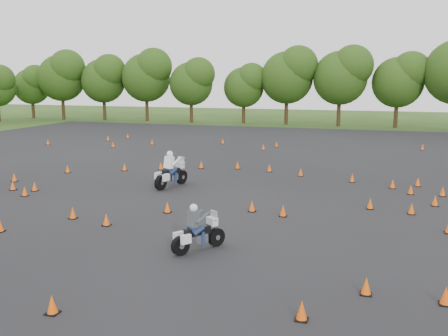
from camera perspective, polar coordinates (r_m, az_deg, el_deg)
name	(u,v)px	position (r m, az deg, el deg)	size (l,w,h in m)	color
ground	(196,213)	(20.93, -3.23, -5.11)	(140.00, 140.00, 0.00)	#2D5119
asphalt_pad	(235,184)	(26.48, 1.27, -1.81)	(62.00, 62.00, 0.00)	black
treeline	(328,87)	(54.16, 11.79, 9.02)	(86.68, 32.29, 10.70)	#284614
traffic_cones	(233,182)	(25.91, 1.08, -1.56)	(36.26, 32.55, 0.45)	#FF5A0A
rider_grey	(199,227)	(16.24, -2.90, -6.75)	(2.05, 0.63, 1.58)	#404348
rider_white	(171,169)	(25.69, -6.09, -0.07)	(2.47, 0.76, 1.90)	white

